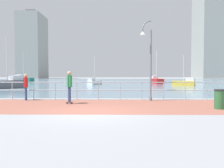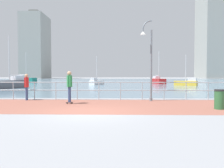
# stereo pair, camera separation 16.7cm
# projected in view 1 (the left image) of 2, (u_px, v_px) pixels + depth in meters

# --- Properties ---
(ground) EXTENTS (220.00, 220.00, 0.00)m
(ground) POSITION_uv_depth(u_px,v_px,m) (110.00, 82.00, 49.73)
(ground) COLOR gray
(brick_paving) EXTENTS (28.00, 5.61, 0.01)m
(brick_paving) POSITION_uv_depth(u_px,v_px,m) (94.00, 105.00, 12.06)
(brick_paving) COLOR #935647
(brick_paving) RESTS_ON ground
(harbor_water) EXTENTS (180.00, 88.00, 0.00)m
(harbor_water) POSITION_uv_depth(u_px,v_px,m) (111.00, 81.00, 59.83)
(harbor_water) COLOR slate
(harbor_water) RESTS_ON ground
(waterfront_railing) EXTENTS (25.25, 0.06, 1.16)m
(waterfront_railing) POSITION_uv_depth(u_px,v_px,m) (98.00, 87.00, 14.84)
(waterfront_railing) COLOR #9EADB7
(waterfront_railing) RESTS_ON ground
(lamppost) EXTENTS (0.80, 0.42, 4.94)m
(lamppost) POSITION_uv_depth(u_px,v_px,m) (148.00, 56.00, 14.07)
(lamppost) COLOR slate
(lamppost) RESTS_ON ground
(skateboarder) EXTENTS (0.41, 0.54, 1.81)m
(skateboarder) POSITION_uv_depth(u_px,v_px,m) (69.00, 84.00, 12.73)
(skateboarder) COLOR black
(skateboarder) RESTS_ON ground
(bystander) EXTENTS (0.31, 0.56, 1.67)m
(bystander) POSITION_uv_depth(u_px,v_px,m) (26.00, 85.00, 14.54)
(bystander) COLOR #384C7A
(bystander) RESTS_ON ground
(trash_bin) EXTENTS (0.46, 0.46, 0.93)m
(trash_bin) POSITION_uv_depth(u_px,v_px,m) (219.00, 99.00, 10.80)
(trash_bin) COLOR #2D6638
(trash_bin) RESTS_ON ground
(sailboat_yellow) EXTENTS (2.31, 3.48, 4.70)m
(sailboat_yellow) POSITION_uv_depth(u_px,v_px,m) (94.00, 82.00, 38.10)
(sailboat_yellow) COLOR white
(sailboat_yellow) RESTS_ON ground
(sailboat_teal) EXTENTS (2.00, 4.45, 6.03)m
(sailboat_teal) POSITION_uv_depth(u_px,v_px,m) (156.00, 81.00, 43.23)
(sailboat_teal) COLOR #B21E1E
(sailboat_teal) RESTS_ON ground
(sailboat_red) EXTENTS (4.94, 3.08, 6.64)m
(sailboat_red) POSITION_uv_depth(u_px,v_px,m) (23.00, 79.00, 50.70)
(sailboat_red) COLOR #197266
(sailboat_red) RESTS_ON ground
(sailboat_navy) EXTENTS (3.40, 2.56, 4.68)m
(sailboat_navy) POSITION_uv_depth(u_px,v_px,m) (184.00, 83.00, 35.05)
(sailboat_navy) COLOR gold
(sailboat_navy) RESTS_ON ground
(sailboat_white) EXTENTS (3.33, 4.63, 6.32)m
(sailboat_white) POSITION_uv_depth(u_px,v_px,m) (8.00, 83.00, 27.82)
(sailboat_white) COLOR #595960
(sailboat_white) RESTS_ON ground
(tower_brick) EXTENTS (10.56, 16.38, 32.81)m
(tower_brick) POSITION_uv_depth(u_px,v_px,m) (33.00, 47.00, 112.61)
(tower_brick) COLOR #939993
(tower_brick) RESTS_ON ground
(tower_slate) EXTENTS (10.39, 17.13, 45.92)m
(tower_slate) POSITION_uv_depth(u_px,v_px,m) (208.00, 33.00, 111.96)
(tower_slate) COLOR #939993
(tower_slate) RESTS_ON ground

